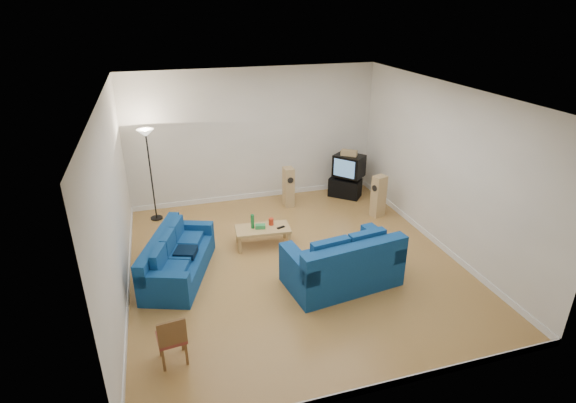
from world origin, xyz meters
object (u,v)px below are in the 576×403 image
object	(u,v)px
sofa_loveseat	(343,266)
sofa_three_seat	(176,261)
coffee_table	(263,230)
television	(349,166)
tv_stand	(345,188)

from	to	relation	value
sofa_loveseat	sofa_three_seat	bearing A→B (deg)	149.82
sofa_three_seat	coffee_table	world-z (taller)	sofa_three_seat
coffee_table	sofa_loveseat	bearing A→B (deg)	-59.91
sofa_three_seat	television	distance (m)	5.05
sofa_loveseat	coffee_table	xyz separation A→B (m)	(-1.01, 1.74, -0.02)
sofa_three_seat	television	xyz separation A→B (m)	(4.39, 2.43, 0.54)
coffee_table	television	xyz separation A→B (m)	(2.64, 1.82, 0.49)
sofa_loveseat	tv_stand	world-z (taller)	sofa_loveseat
tv_stand	sofa_loveseat	bearing A→B (deg)	-72.23
sofa_three_seat	sofa_loveseat	distance (m)	2.98
coffee_table	tv_stand	distance (m)	3.19
sofa_three_seat	tv_stand	bearing A→B (deg)	139.29
sofa_loveseat	television	distance (m)	3.94
sofa_loveseat	television	size ratio (longest dim) A/B	2.38
sofa_loveseat	coffee_table	size ratio (longest dim) A/B	1.81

